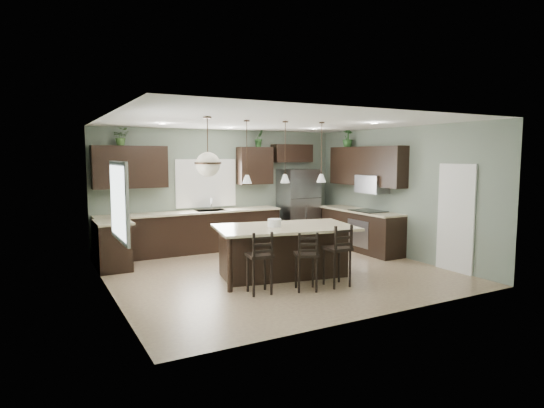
{
  "coord_description": "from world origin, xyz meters",
  "views": [
    {
      "loc": [
        -4.08,
        -7.35,
        2.18
      ],
      "look_at": [
        0.1,
        0.4,
        1.25
      ],
      "focal_mm": 30.0,
      "sensor_mm": 36.0,
      "label": 1
    }
  ],
  "objects_px": {
    "refrigerator": "(298,206)",
    "serving_dish": "(274,223)",
    "kitchen_island": "(285,251)",
    "bar_stool_center": "(306,261)",
    "bar_stool_right": "(337,255)",
    "plant_back_left": "(121,137)",
    "bar_stool_left": "(259,262)"
  },
  "relations": [
    {
      "from": "refrigerator",
      "to": "bar_stool_left",
      "type": "bearing_deg",
      "value": -129.56
    },
    {
      "from": "serving_dish",
      "to": "plant_back_left",
      "type": "bearing_deg",
      "value": 125.95
    },
    {
      "from": "bar_stool_left",
      "to": "plant_back_left",
      "type": "height_order",
      "value": "plant_back_left"
    },
    {
      "from": "bar_stool_center",
      "to": "kitchen_island",
      "type": "bearing_deg",
      "value": 104.01
    },
    {
      "from": "kitchen_island",
      "to": "serving_dish",
      "type": "relative_size",
      "value": 10.22
    },
    {
      "from": "bar_stool_right",
      "to": "refrigerator",
      "type": "bearing_deg",
      "value": 69.49
    },
    {
      "from": "kitchen_island",
      "to": "plant_back_left",
      "type": "bearing_deg",
      "value": 138.71
    },
    {
      "from": "bar_stool_right",
      "to": "plant_back_left",
      "type": "height_order",
      "value": "plant_back_left"
    },
    {
      "from": "plant_back_left",
      "to": "refrigerator",
      "type": "bearing_deg",
      "value": -2.36
    },
    {
      "from": "bar_stool_left",
      "to": "bar_stool_right",
      "type": "distance_m",
      "value": 1.36
    },
    {
      "from": "serving_dish",
      "to": "bar_stool_left",
      "type": "distance_m",
      "value": 1.11
    },
    {
      "from": "bar_stool_left",
      "to": "bar_stool_right",
      "type": "xyz_separation_m",
      "value": [
        1.34,
        -0.24,
        0.02
      ]
    },
    {
      "from": "refrigerator",
      "to": "bar_stool_center",
      "type": "height_order",
      "value": "refrigerator"
    },
    {
      "from": "serving_dish",
      "to": "bar_stool_right",
      "type": "xyz_separation_m",
      "value": [
        0.66,
        -0.98,
        -0.47
      ]
    },
    {
      "from": "bar_stool_left",
      "to": "bar_stool_right",
      "type": "relative_size",
      "value": 0.96
    },
    {
      "from": "plant_back_left",
      "to": "bar_stool_left",
      "type": "bearing_deg",
      "value": -68.74
    },
    {
      "from": "refrigerator",
      "to": "bar_stool_center",
      "type": "xyz_separation_m",
      "value": [
        -2.09,
        -3.64,
        -0.43
      ]
    },
    {
      "from": "bar_stool_left",
      "to": "bar_stool_center",
      "type": "height_order",
      "value": "bar_stool_left"
    },
    {
      "from": "bar_stool_center",
      "to": "bar_stool_right",
      "type": "xyz_separation_m",
      "value": [
        0.59,
        -0.03,
        0.04
      ]
    },
    {
      "from": "kitchen_island",
      "to": "bar_stool_right",
      "type": "relative_size",
      "value": 2.32
    },
    {
      "from": "refrigerator",
      "to": "bar_stool_center",
      "type": "distance_m",
      "value": 4.22
    },
    {
      "from": "bar_stool_right",
      "to": "bar_stool_left",
      "type": "bearing_deg",
      "value": 171.7
    },
    {
      "from": "serving_dish",
      "to": "plant_back_left",
      "type": "relative_size",
      "value": 0.66
    },
    {
      "from": "refrigerator",
      "to": "serving_dish",
      "type": "bearing_deg",
      "value": -128.76
    },
    {
      "from": "refrigerator",
      "to": "bar_stool_left",
      "type": "xyz_separation_m",
      "value": [
        -2.84,
        -3.43,
        -0.42
      ]
    },
    {
      "from": "refrigerator",
      "to": "plant_back_left",
      "type": "relative_size",
      "value": 5.07
    },
    {
      "from": "kitchen_island",
      "to": "plant_back_left",
      "type": "relative_size",
      "value": 6.72
    },
    {
      "from": "refrigerator",
      "to": "plant_back_left",
      "type": "bearing_deg",
      "value": 177.64
    },
    {
      "from": "refrigerator",
      "to": "plant_back_left",
      "type": "distance_m",
      "value": 4.56
    },
    {
      "from": "bar_stool_left",
      "to": "bar_stool_center",
      "type": "xyz_separation_m",
      "value": [
        0.74,
        -0.21,
        -0.02
      ]
    },
    {
      "from": "kitchen_island",
      "to": "refrigerator",
      "type": "bearing_deg",
      "value": 64.87
    },
    {
      "from": "refrigerator",
      "to": "serving_dish",
      "type": "distance_m",
      "value": 3.45
    }
  ]
}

